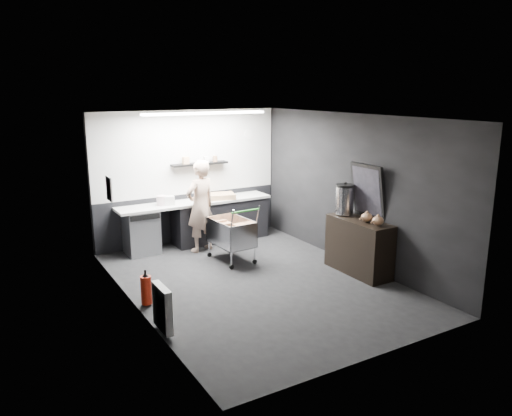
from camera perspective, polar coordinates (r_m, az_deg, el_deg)
floor at (r=8.33m, az=0.02°, el=-8.45°), size 5.50×5.50×0.00m
ceiling at (r=7.74m, az=0.02°, el=10.42°), size 5.50×5.50×0.00m
wall_back at (r=10.35m, az=-7.73°, el=3.56°), size 5.50×0.00×5.50m
wall_front at (r=5.81m, az=13.93°, el=-4.63°), size 5.50×0.00×5.50m
wall_left at (r=7.16m, az=-13.93°, el=-1.20°), size 0.00×5.50×5.50m
wall_right at (r=9.08m, az=10.97°, el=2.05°), size 0.00×5.50×5.50m
kitchen_wall_panel at (r=10.25m, az=-7.77°, el=6.30°), size 3.95×0.02×1.70m
dado_panel at (r=10.51m, az=-7.54°, el=-1.02°), size 3.95×0.02×1.00m
floating_shelf at (r=10.26m, az=-6.46°, el=5.05°), size 1.20×0.22×0.04m
wall_clock at (r=10.83m, az=-0.89°, el=8.40°), size 0.20×0.03×0.20m
poster at (r=8.34m, az=-16.46°, el=2.13°), size 0.02×0.30×0.40m
poster_red_band at (r=8.33m, az=-16.46°, el=2.60°), size 0.02×0.22×0.10m
radiator at (r=6.69m, az=-10.66°, el=-11.17°), size 0.10×0.50×0.60m
ceiling_strip at (r=9.38m, az=-5.81°, el=10.72°), size 2.40×0.20×0.04m
prep_counter at (r=10.30m, az=-6.16°, el=-1.53°), size 3.20×0.61×0.90m
person at (r=9.70m, az=-6.35°, el=0.22°), size 0.75×0.59×1.80m
shopping_cart at (r=9.19m, az=-2.87°, el=-3.00°), size 0.63×0.99×1.06m
sideboard at (r=8.76m, az=11.62°, el=-3.49°), size 0.54×1.26×1.89m
fire_extinguisher at (r=7.58m, az=-12.44°, el=-9.02°), size 0.16×0.16×0.53m
cardboard_box at (r=10.31m, az=-4.00°, el=1.37°), size 0.61×0.52×0.11m
pink_tub at (r=9.86m, az=-10.74°, el=0.85°), size 0.19×0.19×0.19m
white_container at (r=9.86m, az=-9.91°, el=0.85°), size 0.22×0.19×0.18m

